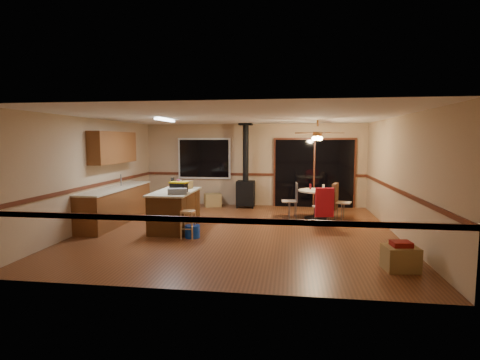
% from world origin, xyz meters
% --- Properties ---
extents(floor, '(7.00, 7.00, 0.00)m').
position_xyz_m(floor, '(0.00, 0.00, 0.00)').
color(floor, brown).
rests_on(floor, ground).
extents(ceiling, '(7.00, 7.00, 0.00)m').
position_xyz_m(ceiling, '(0.00, 0.00, 2.60)').
color(ceiling, silver).
rests_on(ceiling, ground).
extents(wall_back, '(7.00, 0.00, 7.00)m').
position_xyz_m(wall_back, '(0.00, 3.50, 1.30)').
color(wall_back, tan).
rests_on(wall_back, ground).
extents(wall_front, '(7.00, 0.00, 7.00)m').
position_xyz_m(wall_front, '(0.00, -3.50, 1.30)').
color(wall_front, tan).
rests_on(wall_front, ground).
extents(wall_left, '(0.00, 7.00, 7.00)m').
position_xyz_m(wall_left, '(-3.50, 0.00, 1.30)').
color(wall_left, tan).
rests_on(wall_left, ground).
extents(wall_right, '(0.00, 7.00, 7.00)m').
position_xyz_m(wall_right, '(3.50, 0.00, 1.30)').
color(wall_right, tan).
rests_on(wall_right, ground).
extents(chair_rail, '(7.00, 7.00, 0.08)m').
position_xyz_m(chair_rail, '(0.00, 0.00, 1.00)').
color(chair_rail, '#542415').
rests_on(chair_rail, ground).
extents(window, '(1.72, 0.10, 1.32)m').
position_xyz_m(window, '(-1.60, 3.45, 1.50)').
color(window, black).
rests_on(window, ground).
extents(sliding_door, '(2.52, 0.10, 2.10)m').
position_xyz_m(sliding_door, '(1.90, 3.45, 1.05)').
color(sliding_door, black).
rests_on(sliding_door, ground).
extents(lower_cabinets, '(0.60, 3.00, 0.86)m').
position_xyz_m(lower_cabinets, '(-3.20, 0.50, 0.43)').
color(lower_cabinets, brown).
rests_on(lower_cabinets, ground).
extents(countertop, '(0.64, 3.04, 0.04)m').
position_xyz_m(countertop, '(-3.20, 0.50, 0.88)').
color(countertop, beige).
rests_on(countertop, lower_cabinets).
extents(upper_cabinets, '(0.35, 2.00, 0.80)m').
position_xyz_m(upper_cabinets, '(-3.33, 0.70, 1.90)').
color(upper_cabinets, brown).
rests_on(upper_cabinets, ground).
extents(kitchen_island, '(0.88, 1.68, 0.90)m').
position_xyz_m(kitchen_island, '(-1.50, 0.00, 0.45)').
color(kitchen_island, '#4C2B12').
rests_on(kitchen_island, ground).
extents(wood_stove, '(0.55, 0.50, 2.52)m').
position_xyz_m(wood_stove, '(-0.20, 3.05, 0.73)').
color(wood_stove, black).
rests_on(wood_stove, ground).
extents(ceiling_fan, '(0.24, 0.24, 0.55)m').
position_xyz_m(ceiling_fan, '(1.85, 1.57, 2.21)').
color(ceiling_fan, brown).
rests_on(ceiling_fan, ceiling).
extents(fluorescent_strip, '(0.10, 1.20, 0.04)m').
position_xyz_m(fluorescent_strip, '(-1.80, 0.30, 2.56)').
color(fluorescent_strip, white).
rests_on(fluorescent_strip, ceiling).
extents(toolbox_grey, '(0.46, 0.32, 0.13)m').
position_xyz_m(toolbox_grey, '(-1.28, -0.49, 0.96)').
color(toolbox_grey, slate).
rests_on(toolbox_grey, kitchen_island).
extents(toolbox_black, '(0.40, 0.26, 0.21)m').
position_xyz_m(toolbox_black, '(-1.35, -0.16, 1.00)').
color(toolbox_black, black).
rests_on(toolbox_black, kitchen_island).
extents(toolbox_yellow_lid, '(0.44, 0.28, 0.03)m').
position_xyz_m(toolbox_yellow_lid, '(-1.35, -0.16, 1.12)').
color(toolbox_yellow_lid, gold).
rests_on(toolbox_yellow_lid, toolbox_black).
extents(box_on_island, '(0.30, 0.33, 0.18)m').
position_xyz_m(box_on_island, '(-1.36, 0.49, 0.99)').
color(box_on_island, olive).
rests_on(box_on_island, kitchen_island).
extents(bottle_dark, '(0.11, 0.11, 0.29)m').
position_xyz_m(bottle_dark, '(-1.64, 0.29, 1.05)').
color(bottle_dark, black).
rests_on(bottle_dark, kitchen_island).
extents(bottle_pink, '(0.08, 0.08, 0.24)m').
position_xyz_m(bottle_pink, '(-1.49, 0.28, 1.02)').
color(bottle_pink, '#D84C8C').
rests_on(bottle_pink, kitchen_island).
extents(bottle_white, '(0.08, 0.08, 0.20)m').
position_xyz_m(bottle_white, '(-1.53, 0.56, 1.00)').
color(bottle_white, white).
rests_on(bottle_white, kitchen_island).
extents(bar_stool, '(0.42, 0.42, 0.59)m').
position_xyz_m(bar_stool, '(-0.97, -0.77, 0.30)').
color(bar_stool, tan).
rests_on(bar_stool, floor).
extents(blue_bucket, '(0.38, 0.38, 0.27)m').
position_xyz_m(blue_bucket, '(-0.89, -0.72, 0.13)').
color(blue_bucket, '#0D3AB7').
rests_on(blue_bucket, floor).
extents(dining_table, '(0.94, 0.94, 0.78)m').
position_xyz_m(dining_table, '(1.85, 1.57, 0.53)').
color(dining_table, black).
rests_on(dining_table, ground).
extents(glass_red, '(0.08, 0.08, 0.15)m').
position_xyz_m(glass_red, '(1.70, 1.67, 0.86)').
color(glass_red, '#590C14').
rests_on(glass_red, dining_table).
extents(glass_cream, '(0.09, 0.09, 0.16)m').
position_xyz_m(glass_cream, '(2.03, 1.52, 0.86)').
color(glass_cream, beige).
rests_on(glass_cream, dining_table).
extents(chair_left, '(0.44, 0.43, 0.51)m').
position_xyz_m(chair_left, '(1.26, 1.68, 0.59)').
color(chair_left, tan).
rests_on(chair_left, ground).
extents(chair_near, '(0.50, 0.53, 0.70)m').
position_xyz_m(chair_near, '(1.99, 0.69, 0.60)').
color(chair_near, tan).
rests_on(chair_near, ground).
extents(chair_right, '(0.56, 0.54, 0.70)m').
position_xyz_m(chair_right, '(2.38, 1.68, 0.60)').
color(chair_right, tan).
rests_on(chair_right, ground).
extents(box_under_window, '(0.62, 0.56, 0.40)m').
position_xyz_m(box_under_window, '(-1.26, 3.10, 0.20)').
color(box_under_window, olive).
rests_on(box_under_window, floor).
extents(box_corner_a, '(0.56, 0.49, 0.39)m').
position_xyz_m(box_corner_a, '(2.95, -2.24, 0.19)').
color(box_corner_a, olive).
rests_on(box_corner_a, floor).
extents(box_corner_b, '(0.46, 0.42, 0.31)m').
position_xyz_m(box_corner_b, '(3.02, -1.83, 0.15)').
color(box_corner_b, olive).
rests_on(box_corner_b, floor).
extents(box_small_red, '(0.33, 0.29, 0.08)m').
position_xyz_m(box_small_red, '(2.95, -2.24, 0.43)').
color(box_small_red, maroon).
rests_on(box_small_red, box_corner_a).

